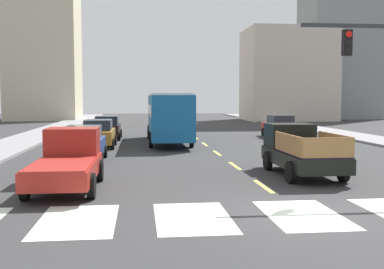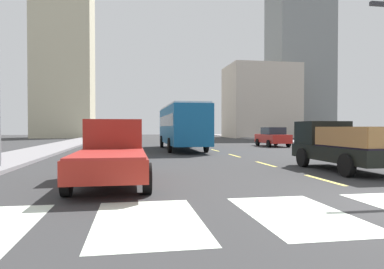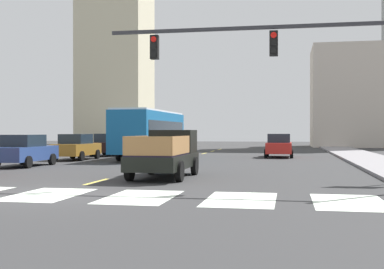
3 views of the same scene
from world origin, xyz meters
name	(u,v)px [view 1 (image 1 of 3)]	position (x,y,z in m)	size (l,w,h in m)	color
ground_plane	(303,215)	(0.00, 0.00, 0.00)	(160.00, 160.00, 0.00)	#313132
sidewalk_left	(7,147)	(-12.32, 18.00, 0.07)	(3.30, 110.00, 0.15)	gray
crosswalk_stripe_1	(77,221)	(-5.81, 0.00, 0.00)	(1.92, 3.30, 0.01)	silver
crosswalk_stripe_2	(193,217)	(-2.91, 0.00, 0.00)	(1.92, 3.30, 0.01)	silver
crosswalk_stripe_3	(303,214)	(0.00, 0.00, 0.00)	(1.92, 3.30, 0.01)	silver
lane_dash_0	(263,186)	(0.00, 4.00, 0.00)	(0.16, 2.40, 0.01)	#E3CC4B
lane_dash_1	(235,166)	(0.00, 9.00, 0.00)	(0.16, 2.40, 0.01)	#E3CC4B
lane_dash_2	(217,153)	(0.00, 14.00, 0.00)	(0.16, 2.40, 0.01)	#E3CC4B
lane_dash_3	(205,144)	(0.00, 19.00, 0.00)	(0.16, 2.40, 0.01)	#E3CC4B
lane_dash_4	(196,138)	(0.00, 24.00, 0.00)	(0.16, 2.40, 0.01)	#E3CC4B
lane_dash_5	(189,133)	(0.00, 29.00, 0.00)	(0.16, 2.40, 0.01)	#E3CC4B
lane_dash_6	(184,129)	(0.00, 34.00, 0.00)	(0.16, 2.40, 0.01)	#E3CC4B
lane_dash_7	(180,126)	(0.00, 39.00, 0.00)	(0.16, 2.40, 0.01)	#E3CC4B
pickup_stakebed	(299,151)	(2.11, 6.51, 0.94)	(2.18, 5.20, 1.96)	black
pickup_dark	(68,160)	(-6.69, 4.63, 0.92)	(2.18, 5.20, 1.96)	maroon
city_bus	(168,114)	(-2.33, 20.06, 1.95)	(2.72, 10.80, 3.32)	#165E96
sedan_mid	(99,134)	(-6.77, 17.68, 0.86)	(2.02, 4.40, 1.72)	#A36C22
sedan_far	(84,144)	(-6.93, 11.22, 0.86)	(2.02, 4.40, 1.72)	navy
sedan_near_right	(107,128)	(-6.64, 23.56, 0.86)	(2.02, 4.40, 1.72)	black
sedan_near_left	(280,126)	(6.44, 23.59, 0.86)	(2.02, 4.40, 1.72)	red
block_mid_left	(288,75)	(15.64, 50.94, 6.11)	(11.37, 9.03, 12.21)	beige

